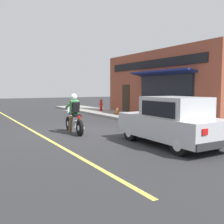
{
  "coord_description": "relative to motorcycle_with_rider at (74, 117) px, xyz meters",
  "views": [
    {
      "loc": [
        -4.53,
        -10.11,
        1.84
      ],
      "look_at": [
        0.44,
        -1.68,
        0.95
      ],
      "focal_mm": 42.0,
      "sensor_mm": 36.0,
      "label": 1
    }
  ],
  "objects": [
    {
      "name": "traffic_cone",
      "position": [
        4.95,
        4.61,
        -0.25
      ],
      "size": [
        0.36,
        0.36,
        0.6
      ],
      "color": "black",
      "rests_on": "sidewalk_curb"
    },
    {
      "name": "motorcycle_with_rider",
      "position": [
        0.0,
        0.0,
        0.0
      ],
      "size": [
        0.58,
        2.02,
        1.62
      ],
      "color": "black",
      "rests_on": "ground"
    },
    {
      "name": "fire_hydrant",
      "position": [
        5.25,
        7.48,
        -0.11
      ],
      "size": [
        0.36,
        0.24,
        0.88
      ],
      "color": "red",
      "rests_on": "sidewalk_curb"
    },
    {
      "name": "trash_bin",
      "position": [
        5.7,
        -1.51,
        -0.04
      ],
      "size": [
        0.56,
        0.56,
        0.98
      ],
      "color": "#514C47",
      "rests_on": "sidewalk_curb"
    },
    {
      "name": "lane_stripe",
      "position": [
        -1.33,
        3.17,
        -0.67
      ],
      "size": [
        0.12,
        19.8,
        0.01
      ],
      "primitive_type": "cube",
      "color": "#D1C64C",
      "rests_on": "ground"
    },
    {
      "name": "sidewalk_curb",
      "position": [
        5.2,
        3.17,
        -0.61
      ],
      "size": [
        2.6,
        22.0,
        0.14
      ],
      "primitive_type": "cube",
      "color": "gray",
      "rests_on": "ground"
    },
    {
      "name": "ground_plane",
      "position": [
        0.47,
        0.17,
        -0.68
      ],
      "size": [
        80.0,
        80.0,
        0.0
      ],
      "primitive_type": "plane",
      "color": "#2B2B2D"
    },
    {
      "name": "storefront_building",
      "position": [
        6.73,
        3.07,
        1.43
      ],
      "size": [
        1.25,
        10.27,
        4.2
      ],
      "color": "brown",
      "rests_on": "ground"
    },
    {
      "name": "car_hatchback",
      "position": [
        1.82,
        -3.72,
        0.09
      ],
      "size": [
        1.7,
        3.8,
        1.57
      ],
      "color": "black",
      "rests_on": "ground"
    }
  ]
}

